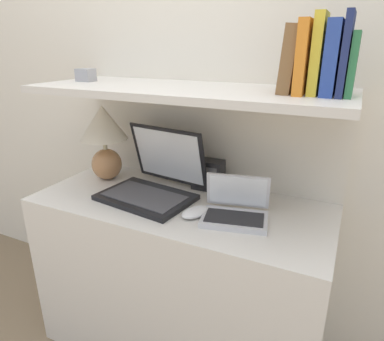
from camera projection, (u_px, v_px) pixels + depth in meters
The scene contains 16 objects.
wall_back at pixel (211, 81), 1.51m from camera, with size 6.00×0.05×2.40m.
desk at pixel (180, 278), 1.52m from camera, with size 1.22×0.52×0.75m.
back_riser at pixel (205, 209), 1.69m from camera, with size 1.22×0.04×1.17m.
shelf at pixel (185, 91), 1.30m from camera, with size 1.22×0.47×0.03m.
table_lamp at pixel (104, 135), 1.57m from camera, with size 0.22×0.22×0.35m.
laptop_large at pixel (154, 182), 1.45m from camera, with size 0.41×0.37×0.28m.
laptop_small at pixel (235, 210), 1.26m from camera, with size 0.27×0.23×0.15m.
computer_mouse at pixel (195, 212), 1.28m from camera, with size 0.11×0.14×0.03m.
router_box at pixel (208, 175), 1.50m from camera, with size 0.13×0.08×0.14m.
book_green at pixel (353, 64), 1.03m from camera, with size 0.02×0.14×0.19m.
book_navy at pixel (346, 55), 1.03m from camera, with size 0.02×0.16×0.25m.
book_blue at pixel (332, 58), 1.05m from camera, with size 0.04×0.16×0.22m.
book_yellow at pixel (318, 54), 1.06m from camera, with size 0.03×0.14×0.24m.
book_orange at pixel (304, 57), 1.08m from camera, with size 0.03×0.17×0.23m.
book_brown at pixel (291, 60), 1.10m from camera, with size 0.06×0.14×0.21m.
shelf_gadget at pixel (86, 75), 1.48m from camera, with size 0.07×0.06×0.05m.
Camera 1 is at (0.59, -0.86, 1.35)m, focal length 32.00 mm.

